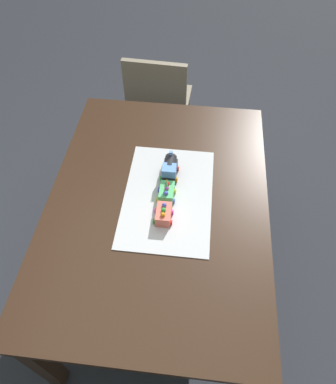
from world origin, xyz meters
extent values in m
plane|color=#2D3038|center=(0.00, 0.00, 0.00)|extent=(8.00, 8.00, 0.00)
cube|color=#382316|center=(0.00, 0.00, 0.72)|extent=(1.40, 1.00, 0.03)
cube|color=#382316|center=(-0.64, -0.44, 0.35)|extent=(0.07, 0.07, 0.71)
cube|color=#382316|center=(0.64, -0.44, 0.35)|extent=(0.07, 0.07, 0.71)
cube|color=#382316|center=(-0.64, 0.44, 0.35)|extent=(0.07, 0.07, 0.71)
cube|color=gray|center=(-1.10, -0.13, 0.44)|extent=(0.42, 0.42, 0.04)
cube|color=gray|center=(-0.92, -0.14, 0.66)|extent=(0.06, 0.40, 0.40)
cube|color=gray|center=(-1.26, 0.05, 0.21)|extent=(0.04, 0.04, 0.42)
cube|color=gray|center=(-1.28, -0.29, 0.21)|extent=(0.04, 0.04, 0.42)
cube|color=gray|center=(-0.92, 0.03, 0.21)|extent=(0.04, 0.04, 0.42)
cube|color=gray|center=(-0.94, -0.31, 0.21)|extent=(0.04, 0.04, 0.42)
cube|color=silver|center=(-0.03, 0.04, 0.74)|extent=(0.60, 0.40, 0.00)
cube|color=#232328|center=(-0.16, 0.04, 0.77)|extent=(0.12, 0.06, 0.05)
cylinder|color=#232328|center=(-0.18, 0.04, 0.81)|extent=(0.08, 0.05, 0.05)
cube|color=#669EEA|center=(-0.13, 0.04, 0.82)|extent=(0.06, 0.06, 0.04)
cylinder|color=#669EEA|center=(-0.20, 0.04, 0.84)|extent=(0.02, 0.02, 0.03)
sphere|color=#F4EFCC|center=(-0.23, 0.04, 0.78)|extent=(0.02, 0.02, 0.02)
cylinder|color=yellow|center=(-0.19, 0.00, 0.76)|extent=(0.02, 0.01, 0.02)
cylinder|color=green|center=(-0.13, 0.00, 0.76)|extent=(0.02, 0.01, 0.02)
cylinder|color=red|center=(-0.19, 0.08, 0.76)|extent=(0.02, 0.01, 0.02)
cylinder|color=orange|center=(-0.13, 0.08, 0.76)|extent=(0.02, 0.01, 0.02)
cube|color=#59CC7A|center=(-0.03, 0.04, 0.77)|extent=(0.10, 0.06, 0.06)
cylinder|color=#4C59D8|center=(-0.06, 0.00, 0.76)|extent=(0.02, 0.01, 0.02)
cylinder|color=yellow|center=(0.00, 0.00, 0.76)|extent=(0.02, 0.01, 0.02)
cylinder|color=yellow|center=(-0.06, 0.08, 0.76)|extent=(0.02, 0.01, 0.02)
cylinder|color=#4C59D8|center=(0.00, 0.08, 0.76)|extent=(0.02, 0.01, 0.02)
sphere|color=#D84CB2|center=(-0.03, 0.04, 0.81)|extent=(0.02, 0.02, 0.02)
sphere|color=red|center=(-0.05, 0.04, 0.81)|extent=(0.02, 0.02, 0.02)
sphere|color=#4C59D8|center=(0.00, 0.04, 0.81)|extent=(0.02, 0.02, 0.02)
cube|color=#F27260|center=(0.09, 0.04, 0.77)|extent=(0.10, 0.06, 0.06)
cylinder|color=#D84CB2|center=(0.06, 0.00, 0.76)|extent=(0.02, 0.01, 0.02)
cylinder|color=green|center=(0.12, 0.00, 0.76)|extent=(0.02, 0.01, 0.02)
cylinder|color=#D84CB2|center=(0.06, 0.08, 0.76)|extent=(0.02, 0.01, 0.02)
cylinder|color=red|center=(0.12, 0.08, 0.76)|extent=(0.02, 0.01, 0.02)
sphere|color=green|center=(0.09, 0.04, 0.81)|extent=(0.02, 0.02, 0.02)
sphere|color=#4C59D8|center=(0.06, 0.04, 0.81)|extent=(0.02, 0.02, 0.02)
sphere|color=orange|center=(0.11, 0.04, 0.81)|extent=(0.02, 0.02, 0.02)
cylinder|color=#66D872|center=(-0.03, 0.04, 0.83)|extent=(0.01, 0.01, 0.04)
cone|color=yellow|center=(-0.03, 0.04, 0.86)|extent=(0.01, 0.01, 0.01)
camera|label=1|loc=(0.93, 0.15, 2.03)|focal=32.91mm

